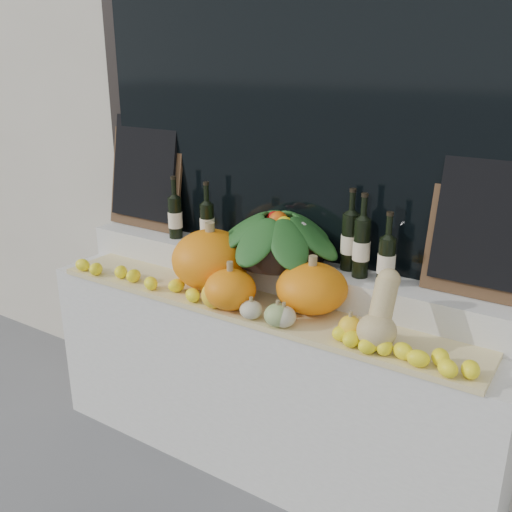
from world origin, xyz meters
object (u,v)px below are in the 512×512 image
wine_bottle_tall (350,241)px  butternut_squash (380,316)px  produce_bowl (278,235)px  pumpkin_right (312,288)px  pumpkin_left (211,260)px

wine_bottle_tall → butternut_squash: bearing=-51.2°
produce_bowl → butternut_squash: bearing=-25.8°
pumpkin_right → butternut_squash: bearing=-20.4°
butternut_squash → pumpkin_right: bearing=159.6°
pumpkin_left → pumpkin_right: bearing=2.7°
pumpkin_left → wine_bottle_tall: size_ratio=0.99×
pumpkin_left → pumpkin_right: (0.53, 0.02, -0.03)m
pumpkin_left → butternut_squash: size_ratio=1.27×
pumpkin_right → produce_bowl: size_ratio=0.47×
butternut_squash → produce_bowl: produce_bowl is taller
butternut_squash → produce_bowl: size_ratio=0.44×
pumpkin_right → produce_bowl: 0.36m
butternut_squash → wine_bottle_tall: 0.50m
pumpkin_right → produce_bowl: bearing=147.9°
wine_bottle_tall → pumpkin_right: bearing=-105.2°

